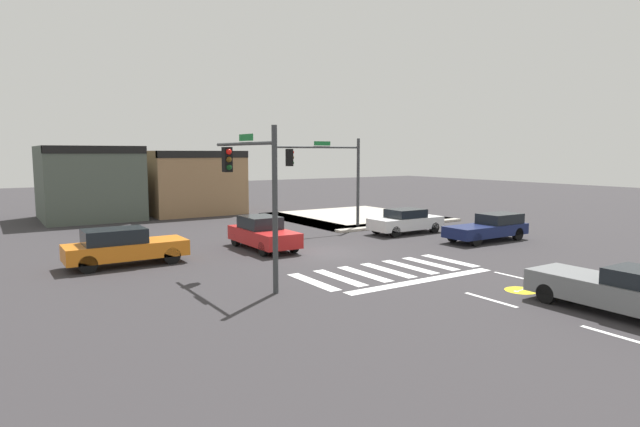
% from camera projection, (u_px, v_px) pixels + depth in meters
% --- Properties ---
extents(ground_plane, '(120.00, 120.00, 0.00)m').
position_uv_depth(ground_plane, '(325.00, 252.00, 24.51)').
color(ground_plane, '#302D30').
extents(crosswalk_near, '(7.40, 2.98, 0.01)m').
position_uv_depth(crosswalk_near, '(387.00, 270.00, 20.75)').
color(crosswalk_near, silver).
rests_on(crosswalk_near, ground_plane).
extents(lane_markings, '(6.80, 24.25, 0.01)m').
position_uv_depth(lane_markings, '(612.00, 321.00, 14.45)').
color(lane_markings, white).
rests_on(lane_markings, ground_plane).
extents(bike_detector_marking, '(1.06, 1.06, 0.01)m').
position_uv_depth(bike_detector_marking, '(521.00, 290.00, 17.71)').
color(bike_detector_marking, yellow).
rests_on(bike_detector_marking, ground_plane).
extents(curb_corner_northeast, '(10.00, 10.60, 0.15)m').
position_uv_depth(curb_corner_northeast, '(352.00, 218.00, 36.94)').
color(curb_corner_northeast, '#B2AA9E').
rests_on(curb_corner_northeast, ground_plane).
extents(storefront_row, '(13.69, 7.02, 5.06)m').
position_uv_depth(storefront_row, '(139.00, 182.00, 38.34)').
color(storefront_row, '#4C564C').
rests_on(storefront_row, ground_plane).
extents(traffic_signal_northeast, '(5.84, 0.32, 5.46)m').
position_uv_depth(traffic_signal_northeast, '(328.00, 167.00, 30.53)').
color(traffic_signal_northeast, '#383A3D').
rests_on(traffic_signal_northeast, ground_plane).
extents(traffic_signal_southwest, '(0.32, 4.81, 5.49)m').
position_uv_depth(traffic_signal_southwest, '(251.00, 178.00, 18.41)').
color(traffic_signal_southwest, '#383A3D').
rests_on(traffic_signal_southwest, ground_plane).
extents(car_white, '(4.37, 1.79, 1.41)m').
position_uv_depth(car_white, '(406.00, 221.00, 30.19)').
color(car_white, white).
rests_on(car_white, ground_plane).
extents(car_navy, '(4.79, 1.72, 1.40)m').
position_uv_depth(car_navy, '(489.00, 227.00, 27.67)').
color(car_navy, '#141E4C').
rests_on(car_navy, ground_plane).
extents(car_orange, '(4.77, 1.79, 1.55)m').
position_uv_depth(car_orange, '(123.00, 246.00, 21.57)').
color(car_orange, orange).
rests_on(car_orange, ground_plane).
extents(car_red, '(1.78, 4.49, 1.56)m').
position_uv_depth(car_red, '(263.00, 233.00, 25.27)').
color(car_red, red).
rests_on(car_red, ground_plane).
extents(car_gray, '(1.71, 4.72, 1.41)m').
position_uv_depth(car_gray, '(620.00, 290.00, 15.04)').
color(car_gray, slate).
rests_on(car_gray, ground_plane).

